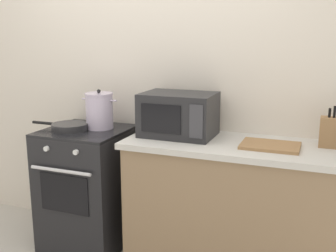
{
  "coord_description": "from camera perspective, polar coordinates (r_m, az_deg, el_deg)",
  "views": [
    {
      "loc": [
        1.3,
        -1.92,
        1.61
      ],
      "look_at": [
        0.31,
        0.6,
        1.0
      ],
      "focal_mm": 43.33,
      "sensor_mm": 36.0,
      "label": 1
    }
  ],
  "objects": [
    {
      "name": "stock_pot",
      "position": [
        3.08,
        -9.62,
        2.14
      ],
      "size": [
        0.29,
        0.21,
        0.3
      ],
      "color": "silver",
      "rests_on": "stove"
    },
    {
      "name": "lower_cabinet_right",
      "position": [
        2.83,
        11.52,
        -12.02
      ],
      "size": [
        1.64,
        0.56,
        0.88
      ],
      "primitive_type": "cube",
      "color": "#8C7051",
      "rests_on": "ground_plane"
    },
    {
      "name": "frying_pan",
      "position": [
        3.09,
        -13.73,
        -0.09
      ],
      "size": [
        0.47,
        0.27,
        0.05
      ],
      "color": "#28282B",
      "rests_on": "stove"
    },
    {
      "name": "stove",
      "position": [
        3.23,
        -11.2,
        -8.44
      ],
      "size": [
        0.6,
        0.64,
        0.92
      ],
      "color": "black",
      "rests_on": "ground_plane"
    },
    {
      "name": "microwave",
      "position": [
        2.82,
        1.5,
        1.63
      ],
      "size": [
        0.5,
        0.37,
        0.3
      ],
      "color": "#232326",
      "rests_on": "countertop_right"
    },
    {
      "name": "cutting_board",
      "position": [
        2.63,
        14.18,
        -2.69
      ],
      "size": [
        0.36,
        0.26,
        0.02
      ],
      "primitive_type": "cube",
      "color": "#997047",
      "rests_on": "countertop_right"
    },
    {
      "name": "back_wall",
      "position": [
        3.08,
        2.25,
        5.98
      ],
      "size": [
        4.4,
        0.1,
        2.5
      ],
      "primitive_type": "cube",
      "color": "silver",
      "rests_on": "ground_plane"
    },
    {
      "name": "knife_block",
      "position": [
        2.73,
        21.87,
        -0.8
      ],
      "size": [
        0.13,
        0.1,
        0.26
      ],
      "color": "#997047",
      "rests_on": "countertop_right"
    },
    {
      "name": "countertop_right",
      "position": [
        2.67,
        11.95,
        -3.01
      ],
      "size": [
        1.7,
        0.6,
        0.04
      ],
      "primitive_type": "cube",
      "color": "beige",
      "rests_on": "lower_cabinet_right"
    }
  ]
}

